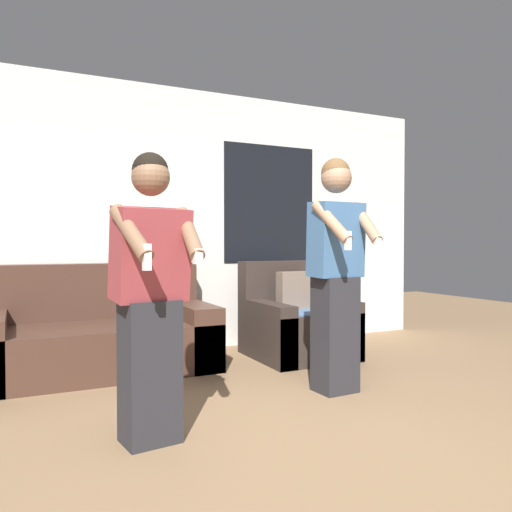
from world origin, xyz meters
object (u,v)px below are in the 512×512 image
Objects in this scene: armchair at (296,324)px; person_right at (336,271)px; person_left at (151,296)px; couch at (97,336)px.

person_right reaches higher than armchair.
couch is at bearing 91.47° from person_left.
person_right is (-0.34, -1.16, 0.59)m from armchair.
person_left reaches higher than couch.
armchair is at bearing -7.41° from couch.
person_left is 1.52m from person_right.
person_left is (-1.81, -1.52, 0.50)m from armchair.
person_left is at bearing -166.47° from person_right.
couch is 1.13× the size of person_right.
person_right is (1.47, 0.35, 0.09)m from person_left.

